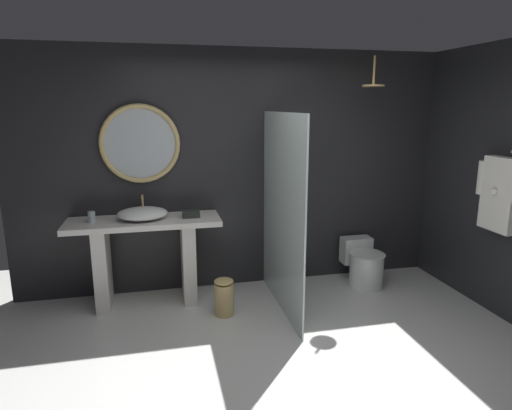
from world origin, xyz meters
TOP-DOWN VIEW (x-y plane):
  - ground_plane at (0.00, 0.00)m, footprint 5.76×5.76m
  - back_wall_panel at (0.00, 1.90)m, footprint 4.80×0.10m
  - side_wall_right at (2.35, 0.76)m, footprint 0.10×2.47m
  - vanity_counter at (-1.03, 1.57)m, footprint 1.52×0.52m
  - vessel_sink at (-1.04, 1.57)m, footprint 0.50×0.41m
  - tumbler_cup at (-1.52, 1.57)m, footprint 0.07×0.07m
  - tissue_box at (-0.56, 1.56)m, footprint 0.17×0.13m
  - round_wall_mirror at (-1.03, 1.81)m, footprint 0.81×0.05m
  - shower_glass_panel at (0.29, 1.15)m, footprint 0.02×1.39m
  - rain_shower_head at (1.35, 1.47)m, footprint 0.23×0.23m
  - hanging_bathrobe at (2.21, 0.54)m, footprint 0.20×0.58m
  - toilet at (1.37, 1.50)m, footprint 0.39×0.59m
  - waste_bin at (-0.30, 1.11)m, footprint 0.19×0.19m

SIDE VIEW (x-z plane):
  - ground_plane at x=0.00m, z-range 0.00..0.00m
  - waste_bin at x=-0.30m, z-range 0.00..0.38m
  - toilet at x=1.37m, z-range -0.01..0.49m
  - vanity_counter at x=-1.03m, z-range 0.11..1.00m
  - tissue_box at x=-0.56m, z-range 0.89..0.96m
  - tumbler_cup at x=-1.52m, z-range 0.89..1.00m
  - vessel_sink at x=-1.04m, z-range 0.84..1.06m
  - shower_glass_panel at x=0.29m, z-range 0.00..1.95m
  - hanging_bathrobe at x=2.21m, z-range 0.86..1.61m
  - back_wall_panel at x=0.00m, z-range 0.00..2.60m
  - side_wall_right at x=2.35m, z-range 0.00..2.60m
  - round_wall_mirror at x=-1.03m, z-range 1.22..2.03m
  - rain_shower_head at x=1.35m, z-range 2.07..2.38m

